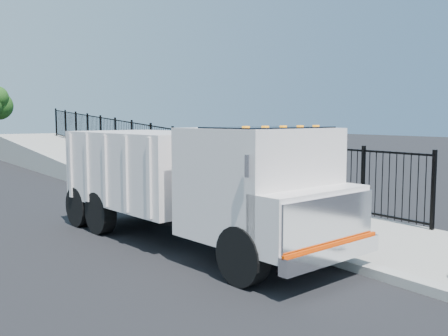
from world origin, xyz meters
TOP-DOWN VIEW (x-y plane):
  - ground at (0.00, 0.00)m, footprint 120.00×120.00m
  - sidewalk at (1.93, -2.00)m, footprint 3.55×12.00m
  - curb at (0.00, -2.00)m, footprint 0.30×12.00m
  - ramp at (2.12, 16.00)m, footprint 3.95×24.06m
  - iron_fence at (3.55, 12.00)m, footprint 0.10×28.00m
  - truck at (-1.36, 0.42)m, footprint 3.11×7.67m
  - worker at (0.45, -0.03)m, footprint 0.47×0.67m

SIDE VIEW (x-z plane):
  - ground at x=0.00m, z-range 0.00..0.00m
  - ramp at x=2.12m, z-range -1.60..1.60m
  - sidewalk at x=1.93m, z-range 0.00..0.12m
  - curb at x=0.00m, z-range 0.00..0.16m
  - iron_fence at x=3.55m, z-range 0.00..1.80m
  - worker at x=0.45m, z-range 0.12..1.89m
  - truck at x=-1.36m, z-range 0.16..2.72m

